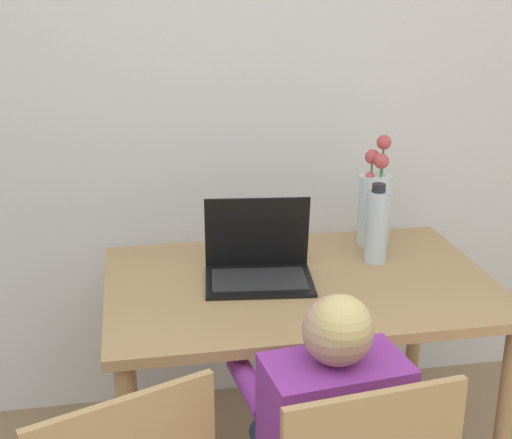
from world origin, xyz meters
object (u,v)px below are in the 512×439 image
Objects in this scene: flower_vase at (374,203)px; water_bottle at (377,226)px; person_seated at (323,428)px; laptop at (258,260)px.

water_bottle is (-0.05, -0.16, -0.02)m from flower_vase.
person_seated is 2.62× the size of flower_vase.
laptop is at bearing -171.71° from water_bottle.
water_bottle is (0.34, 0.64, 0.25)m from person_seated.
laptop is 1.33× the size of water_bottle.
water_bottle is (0.39, 0.06, 0.06)m from laptop.
flower_vase is 1.44× the size of water_bottle.
laptop is 0.92× the size of flower_vase.
person_seated is 0.77m from water_bottle.
person_seated is at bearing -79.00° from laptop.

